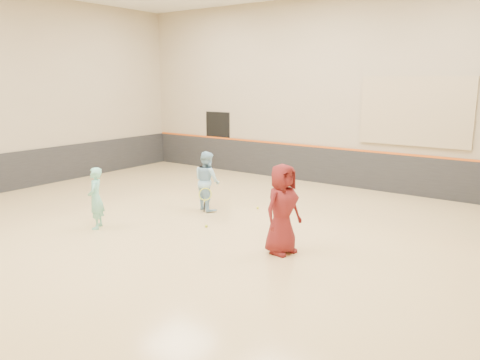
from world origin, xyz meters
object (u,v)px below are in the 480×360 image
Objects in this scene: girl at (96,198)px; instructor at (207,181)px; spare_racket at (289,197)px; young_man at (282,209)px.

instructor is at bearing 120.34° from girl.
spare_racket is at bearing 117.36° from girl.
girl is at bearing 89.66° from instructor.
girl is at bearing -114.64° from spare_racket.
spare_racket is (-2.03, 3.87, -0.84)m from young_man.
young_man is (3.24, -1.60, 0.12)m from instructor.
instructor is 0.87× the size of young_man.
young_man is 2.84× the size of spare_racket.
instructor is 3.61m from young_man.
instructor reaches higher than girl.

